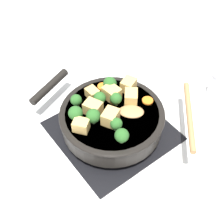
{
  "coord_description": "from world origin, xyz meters",
  "views": [
    {
      "loc": [
        -0.35,
        -0.45,
        0.72
      ],
      "look_at": [
        0.0,
        0.0,
        0.09
      ],
      "focal_mm": 50.0,
      "sensor_mm": 36.0,
      "label": 1
    }
  ],
  "objects": [
    {
      "name": "tofu_cube_mid_small",
      "position": [
        -0.1,
        -0.0,
        0.1
      ],
      "size": [
        0.05,
        0.05,
        0.03
      ],
      "primitive_type": "cube",
      "rotation": [
        0.0,
        0.0,
        5.37
      ],
      "color": "tan",
      "rests_on": "skillet_pan"
    },
    {
      "name": "tofu_cube_back_piece",
      "position": [
        -0.02,
        -0.02,
        0.1
      ],
      "size": [
        0.06,
        0.05,
        0.04
      ],
      "primitive_type": "cube",
      "rotation": [
        0.0,
        0.0,
        3.62
      ],
      "color": "tan",
      "rests_on": "skillet_pan"
    },
    {
      "name": "broccoli_floret_west_rim",
      "position": [
        -0.01,
        0.04,
        0.11
      ],
      "size": [
        0.04,
        0.04,
        0.04
      ],
      "color": "#709956",
      "rests_on": "skillet_pan"
    },
    {
      "name": "broccoli_floret_north_edge",
      "position": [
        0.05,
        0.07,
        0.11
      ],
      "size": [
        0.04,
        0.04,
        0.05
      ],
      "color": "#709956",
      "rests_on": "skillet_pan"
    },
    {
      "name": "tofu_cube_near_handle",
      "position": [
        0.09,
        0.04,
        0.1
      ],
      "size": [
        0.05,
        0.05,
        0.04
      ],
      "primitive_type": "cube",
      "rotation": [
        0.0,
        0.0,
        3.55
      ],
      "color": "tan",
      "rests_on": "skillet_pan"
    },
    {
      "name": "carrot_slice_edge_slice",
      "position": [
        -0.0,
        0.11,
        0.09
      ],
      "size": [
        0.02,
        0.02,
        0.01
      ],
      "primitive_type": "cylinder",
      "color": "orange",
      "rests_on": "skillet_pan"
    },
    {
      "name": "tofu_cube_center_large",
      "position": [
        -0.04,
        0.03,
        0.1
      ],
      "size": [
        0.05,
        0.06,
        0.04
      ],
      "primitive_type": "cube",
      "rotation": [
        0.0,
        0.0,
        1.98
      ],
      "color": "tan",
      "rests_on": "skillet_pan"
    },
    {
      "name": "tofu_cube_front_piece",
      "position": [
        0.07,
        -0.0,
        0.1
      ],
      "size": [
        0.06,
        0.06,
        0.04
      ],
      "primitive_type": "cube",
      "rotation": [
        0.0,
        0.0,
        0.86
      ],
      "color": "tan",
      "rests_on": "skillet_pan"
    },
    {
      "name": "carrot_slice_near_center",
      "position": [
        0.1,
        -0.03,
        0.09
      ],
      "size": [
        0.03,
        0.03,
        0.01
      ],
      "primitive_type": "cylinder",
      "color": "orange",
      "rests_on": "skillet_pan"
    },
    {
      "name": "tofu_cube_west_chunk",
      "position": [
        -0.01,
        0.08,
        0.1
      ],
      "size": [
        0.03,
        0.04,
        0.03
      ],
      "primitive_type": "cube",
      "rotation": [
        0.0,
        0.0,
        4.73
      ],
      "color": "tan",
      "rests_on": "skillet_pan"
    },
    {
      "name": "broccoli_floret_center_top",
      "position": [
        -0.09,
        0.04,
        0.11
      ],
      "size": [
        0.04,
        0.04,
        0.05
      ],
      "color": "#709956",
      "rests_on": "skillet_pan"
    },
    {
      "name": "wooden_spoon",
      "position": [
        0.11,
        -0.1,
        0.09
      ],
      "size": [
        0.24,
        0.24,
        0.02
      ],
      "color": "#A87A4C",
      "rests_on": "skillet_pan"
    },
    {
      "name": "tofu_cube_east_chunk",
      "position": [
        0.03,
        0.04,
        0.1
      ],
      "size": [
        0.04,
        0.05,
        0.04
      ],
      "primitive_type": "cube",
      "rotation": [
        0.0,
        0.0,
        4.83
      ],
      "color": "tan",
      "rests_on": "skillet_pan"
    },
    {
      "name": "skillet_pan",
      "position": [
        -0.0,
        0.0,
        0.06
      ],
      "size": [
        0.31,
        0.39,
        0.06
      ],
      "color": "black",
      "rests_on": "front_burner_grate"
    },
    {
      "name": "broccoli_floret_small_inner",
      "position": [
        0.03,
        0.02,
        0.11
      ],
      "size": [
        0.03,
        0.03,
        0.04
      ],
      "color": "#709956",
      "rests_on": "skillet_pan"
    },
    {
      "name": "salt_shaker",
      "position": [
        0.35,
        -0.08,
        0.04
      ],
      "size": [
        0.04,
        0.04,
        0.09
      ],
      "color": "white",
      "rests_on": "ground_plane"
    },
    {
      "name": "front_burner_grate",
      "position": [
        0.0,
        0.0,
        0.01
      ],
      "size": [
        0.31,
        0.31,
        0.03
      ],
      "color": "black",
      "rests_on": "ground_plane"
    },
    {
      "name": "carrot_slice_orange_thin",
      "position": [
        0.04,
        0.09,
        0.09
      ],
      "size": [
        0.03,
        0.03,
        0.01
      ],
      "primitive_type": "cylinder",
      "color": "orange",
      "rests_on": "skillet_pan"
    },
    {
      "name": "broccoli_floret_mid_floret",
      "position": [
        -0.06,
        -0.0,
        0.11
      ],
      "size": [
        0.04,
        0.04,
        0.05
      ],
      "color": "#709956",
      "rests_on": "skillet_pan"
    },
    {
      "name": "broccoli_floret_near_spoon",
      "position": [
        -0.06,
        0.08,
        0.11
      ],
      "size": [
        0.03,
        0.03,
        0.04
      ],
      "color": "#709956",
      "rests_on": "skillet_pan"
    },
    {
      "name": "ground_plane",
      "position": [
        0.0,
        0.0,
        0.0
      ],
      "size": [
        2.4,
        2.4,
        0.0
      ],
      "primitive_type": "plane",
      "color": "white"
    },
    {
      "name": "broccoli_floret_south_cluster",
      "position": [
        -0.03,
        -0.06,
        0.11
      ],
      "size": [
        0.03,
        0.03,
        0.04
      ],
      "color": "#709956",
      "rests_on": "skillet_pan"
    },
    {
      "name": "broccoli_floret_east_rim",
      "position": [
        -0.04,
        -0.09,
        0.11
      ],
      "size": [
        0.04,
        0.04,
        0.04
      ],
      "color": "#709956",
      "rests_on": "skillet_pan"
    }
  ]
}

